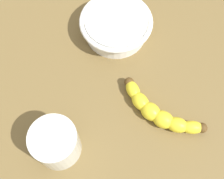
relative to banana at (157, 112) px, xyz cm
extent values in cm
cube|color=brown|center=(-2.41, -12.92, -3.37)|extent=(120.00, 120.00, 3.00)
ellipsoid|color=yellow|center=(-5.96, -4.66, 0.00)|extent=(5.29, 3.95, 2.81)
ellipsoid|color=yellow|center=(-3.03, -3.51, 0.00)|extent=(5.71, 5.10, 3.27)
ellipsoid|color=yellow|center=(-0.43, -1.75, 0.00)|extent=(6.02, 5.91, 3.74)
ellipsoid|color=yellow|center=(1.71, 0.55, 0.00)|extent=(5.82, 6.02, 3.74)
ellipsoid|color=yellow|center=(3.31, 3.26, 0.00)|extent=(4.92, 5.65, 3.27)
ellipsoid|color=yellow|center=(4.26, 6.25, 0.00)|extent=(3.69, 5.19, 2.81)
sphere|color=#513819|center=(-8.01, -5.22, 0.00)|extent=(2.18, 2.18, 2.18)
sphere|color=#513819|center=(4.68, 8.34, 0.00)|extent=(2.18, 2.18, 2.18)
cylinder|color=silver|center=(4.33, -22.02, 2.54)|extent=(9.34, 9.34, 8.82)
cylinder|color=#AAD58A|center=(4.33, -22.02, 1.88)|extent=(8.84, 8.84, 7.00)
cylinder|color=white|center=(-22.86, -6.05, 0.86)|extent=(15.07, 15.07, 5.47)
torus|color=white|center=(-22.86, -6.05, 3.00)|extent=(17.58, 17.58, 1.20)
camera|label=1|loc=(19.19, -12.52, 58.88)|focal=46.30mm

